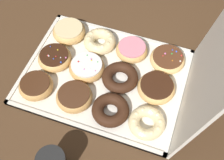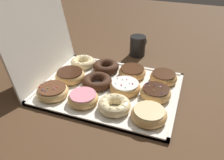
{
  "view_description": "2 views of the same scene",
  "coord_description": "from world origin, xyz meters",
  "px_view_note": "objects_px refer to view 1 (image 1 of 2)",
  "views": [
    {
      "loc": [
        0.52,
        0.21,
        0.85
      ],
      "look_at": [
        0.02,
        0.03,
        0.03
      ],
      "focal_mm": 48.33,
      "sensor_mm": 36.0,
      "label": 1
    },
    {
      "loc": [
        -0.71,
        -0.27,
        0.53
      ],
      "look_at": [
        -0.01,
        -0.01,
        0.06
      ],
      "focal_mm": 37.04,
      "sensor_mm": 36.0,
      "label": 2
    }
  ],
  "objects_px": {
    "sprinkle_donut_1": "(55,57)",
    "chocolate_frosted_donut_5": "(74,97)",
    "donut_box": "(104,77)",
    "chocolate_frosted_donut_10": "(156,88)",
    "cruller_donut_3": "(100,41)",
    "cruller_donut_11": "(147,123)",
    "glazed_ring_donut_0": "(69,31)",
    "chocolate_frosted_donut_2": "(36,86)",
    "pink_frosted_donut_6": "(132,50)",
    "chocolate_cake_ring_donut_8": "(110,110)",
    "chocolate_cake_ring_donut_7": "(120,79)",
    "sprinkle_donut_9": "(167,59)",
    "sprinkle_donut_4": "(87,68)"
  },
  "relations": [
    {
      "from": "sprinkle_donut_4",
      "to": "chocolate_cake_ring_donut_8",
      "type": "xyz_separation_m",
      "value": [
        0.12,
        0.13,
        -0.0
      ]
    },
    {
      "from": "chocolate_frosted_donut_2",
      "to": "chocolate_cake_ring_donut_7",
      "type": "height_order",
      "value": "chocolate_frosted_donut_2"
    },
    {
      "from": "pink_frosted_donut_6",
      "to": "cruller_donut_11",
      "type": "distance_m",
      "value": 0.28
    },
    {
      "from": "sprinkle_donut_1",
      "to": "chocolate_frosted_donut_5",
      "type": "relative_size",
      "value": 0.99
    },
    {
      "from": "chocolate_frosted_donut_5",
      "to": "sprinkle_donut_9",
      "type": "relative_size",
      "value": 0.97
    },
    {
      "from": "cruller_donut_3",
      "to": "cruller_donut_11",
      "type": "xyz_separation_m",
      "value": [
        0.25,
        0.24,
        -0.0
      ]
    },
    {
      "from": "cruller_donut_11",
      "to": "chocolate_cake_ring_donut_8",
      "type": "bearing_deg",
      "value": -91.78
    },
    {
      "from": "donut_box",
      "to": "sprinkle_donut_9",
      "type": "distance_m",
      "value": 0.22
    },
    {
      "from": "glazed_ring_donut_0",
      "to": "chocolate_cake_ring_donut_8",
      "type": "distance_m",
      "value": 0.35
    },
    {
      "from": "donut_box",
      "to": "chocolate_cake_ring_donut_8",
      "type": "relative_size",
      "value": 4.55
    },
    {
      "from": "cruller_donut_3",
      "to": "sprinkle_donut_4",
      "type": "xyz_separation_m",
      "value": [
        0.12,
        -0.0,
        -0.0
      ]
    },
    {
      "from": "chocolate_frosted_donut_2",
      "to": "cruller_donut_3",
      "type": "distance_m",
      "value": 0.27
    },
    {
      "from": "chocolate_frosted_donut_2",
      "to": "sprinkle_donut_9",
      "type": "xyz_separation_m",
      "value": [
        -0.24,
        0.37,
        -0.0
      ]
    },
    {
      "from": "sprinkle_donut_1",
      "to": "chocolate_cake_ring_donut_7",
      "type": "distance_m",
      "value": 0.24
    },
    {
      "from": "pink_frosted_donut_6",
      "to": "chocolate_frosted_donut_10",
      "type": "height_order",
      "value": "chocolate_frosted_donut_10"
    },
    {
      "from": "donut_box",
      "to": "glazed_ring_donut_0",
      "type": "bearing_deg",
      "value": -124.8
    },
    {
      "from": "chocolate_frosted_donut_2",
      "to": "chocolate_cake_ring_donut_7",
      "type": "xyz_separation_m",
      "value": [
        -0.12,
        0.24,
        -0.0
      ]
    },
    {
      "from": "donut_box",
      "to": "chocolate_frosted_donut_10",
      "type": "xyz_separation_m",
      "value": [
        0.0,
        0.18,
        0.03
      ]
    },
    {
      "from": "donut_box",
      "to": "chocolate_cake_ring_donut_7",
      "type": "distance_m",
      "value": 0.06
    },
    {
      "from": "sprinkle_donut_4",
      "to": "pink_frosted_donut_6",
      "type": "distance_m",
      "value": 0.17
    },
    {
      "from": "chocolate_frosted_donut_5",
      "to": "cruller_donut_3",
      "type": "bearing_deg",
      "value": -178.9
    },
    {
      "from": "sprinkle_donut_1",
      "to": "chocolate_cake_ring_donut_8",
      "type": "height_order",
      "value": "sprinkle_donut_1"
    },
    {
      "from": "chocolate_frosted_donut_5",
      "to": "cruller_donut_11",
      "type": "relative_size",
      "value": 1.04
    },
    {
      "from": "glazed_ring_donut_0",
      "to": "chocolate_frosted_donut_2",
      "type": "height_order",
      "value": "same"
    },
    {
      "from": "cruller_donut_3",
      "to": "pink_frosted_donut_6",
      "type": "relative_size",
      "value": 1.03
    },
    {
      "from": "cruller_donut_11",
      "to": "donut_box",
      "type": "bearing_deg",
      "value": -124.83
    },
    {
      "from": "chocolate_frosted_donut_2",
      "to": "sprinkle_donut_4",
      "type": "xyz_separation_m",
      "value": [
        -0.12,
        0.13,
        -0.0
      ]
    },
    {
      "from": "glazed_ring_donut_0",
      "to": "cruller_donut_3",
      "type": "relative_size",
      "value": 1.04
    },
    {
      "from": "chocolate_frosted_donut_2",
      "to": "sprinkle_donut_4",
      "type": "bearing_deg",
      "value": 133.37
    },
    {
      "from": "chocolate_cake_ring_donut_7",
      "to": "cruller_donut_3",
      "type": "bearing_deg",
      "value": -137.03
    },
    {
      "from": "chocolate_frosted_donut_5",
      "to": "chocolate_frosted_donut_10",
      "type": "bearing_deg",
      "value": 116.22
    },
    {
      "from": "donut_box",
      "to": "cruller_donut_11",
      "type": "relative_size",
      "value": 4.74
    },
    {
      "from": "sprinkle_donut_1",
      "to": "cruller_donut_3",
      "type": "relative_size",
      "value": 1.0
    },
    {
      "from": "sprinkle_donut_1",
      "to": "chocolate_frosted_donut_2",
      "type": "bearing_deg",
      "value": -4.27
    },
    {
      "from": "chocolate_cake_ring_donut_7",
      "to": "chocolate_cake_ring_donut_8",
      "type": "relative_size",
      "value": 1.03
    },
    {
      "from": "chocolate_frosted_donut_10",
      "to": "donut_box",
      "type": "bearing_deg",
      "value": -90.68
    },
    {
      "from": "donut_box",
      "to": "sprinkle_donut_1",
      "type": "relative_size",
      "value": 4.62
    },
    {
      "from": "chocolate_frosted_donut_2",
      "to": "pink_frosted_donut_6",
      "type": "distance_m",
      "value": 0.35
    },
    {
      "from": "cruller_donut_3",
      "to": "chocolate_cake_ring_donut_8",
      "type": "xyz_separation_m",
      "value": [
        0.24,
        0.13,
        -0.0
      ]
    },
    {
      "from": "chocolate_frosted_donut_5",
      "to": "chocolate_frosted_donut_2",
      "type": "bearing_deg",
      "value": -88.38
    },
    {
      "from": "chocolate_frosted_donut_2",
      "to": "sprinkle_donut_9",
      "type": "distance_m",
      "value": 0.45
    },
    {
      "from": "sprinkle_donut_9",
      "to": "pink_frosted_donut_6",
      "type": "bearing_deg",
      "value": -89.44
    },
    {
      "from": "sprinkle_donut_1",
      "to": "cruller_donut_11",
      "type": "bearing_deg",
      "value": 70.31
    },
    {
      "from": "sprinkle_donut_4",
      "to": "chocolate_cake_ring_donut_7",
      "type": "bearing_deg",
      "value": 88.05
    },
    {
      "from": "chocolate_frosted_donut_5",
      "to": "sprinkle_donut_9",
      "type": "xyz_separation_m",
      "value": [
        -0.24,
        0.24,
        -0.0
      ]
    },
    {
      "from": "glazed_ring_donut_0",
      "to": "pink_frosted_donut_6",
      "type": "relative_size",
      "value": 1.08
    },
    {
      "from": "chocolate_frosted_donut_5",
      "to": "cruller_donut_11",
      "type": "bearing_deg",
      "value": 87.77
    },
    {
      "from": "cruller_donut_11",
      "to": "chocolate_frosted_donut_2",
      "type": "bearing_deg",
      "value": -90.86
    },
    {
      "from": "chocolate_cake_ring_donut_8",
      "to": "cruller_donut_3",
      "type": "bearing_deg",
      "value": -152.42
    },
    {
      "from": "sprinkle_donut_9",
      "to": "sprinkle_donut_1",
      "type": "bearing_deg",
      "value": -71.69
    }
  ]
}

